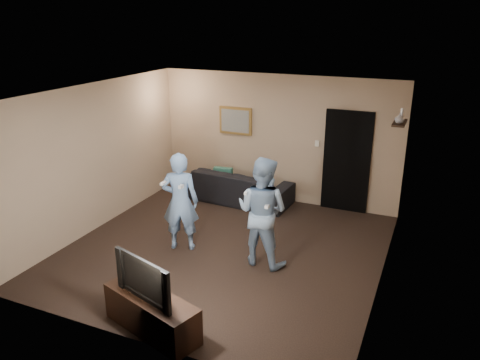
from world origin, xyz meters
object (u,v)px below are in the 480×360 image
at_px(sofa, 238,186).
at_px(television, 149,276).
at_px(wii_player_left, 180,202).
at_px(tv_console, 152,313).
at_px(wii_player_right, 262,211).

relative_size(sofa, television, 2.35).
bearing_deg(television, wii_player_left, 128.07).
distance_m(tv_console, television, 0.51).
bearing_deg(sofa, wii_player_left, 93.59).
relative_size(tv_console, wii_player_right, 0.78).
height_order(wii_player_left, wii_player_right, wii_player_right).
relative_size(wii_player_left, wii_player_right, 0.96).
bearing_deg(television, sofa, 117.40).
distance_m(sofa, wii_player_right, 2.66).
bearing_deg(wii_player_left, wii_player_right, 3.38).
bearing_deg(wii_player_left, television, -69.30).
xyz_separation_m(sofa, tv_console, (0.77, -4.34, -0.08)).
xyz_separation_m(tv_console, wii_player_right, (0.62, 2.13, 0.61)).
height_order(tv_console, television, television).
bearing_deg(wii_player_left, tv_console, -69.30).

